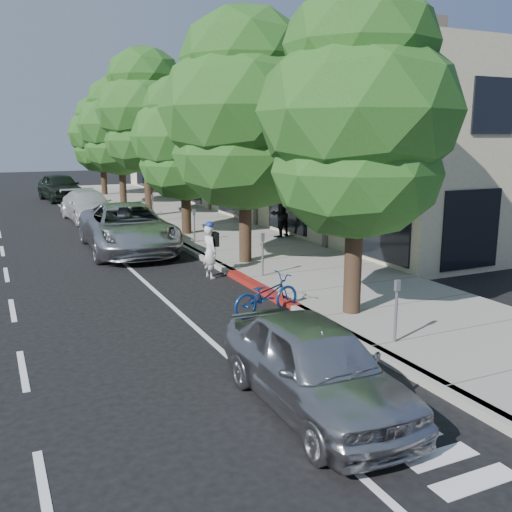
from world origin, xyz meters
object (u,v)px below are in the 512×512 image
street_tree_3 (145,112)px  cyclist (210,252)px  street_tree_0 (358,117)px  bicycle (266,295)px  pedestrian (279,214)px  street_tree_2 (184,139)px  dark_sedan (133,229)px  dark_suv_far (60,187)px  street_tree_4 (120,127)px  street_tree_5 (102,134)px  near_car_a (315,365)px  silver_suv (128,228)px  white_pickup (88,206)px  street_tree_1 (245,112)px

street_tree_3 → cyclist: size_ratio=5.35×
street_tree_0 → cyclist: (-1.60, 5.00, -3.75)m
bicycle → pedestrian: size_ratio=0.97×
street_tree_2 → street_tree_3: 6.13m
cyclist → pedestrian: (4.70, 4.61, 0.29)m
dark_sedan → dark_suv_far: size_ratio=0.78×
street_tree_2 → street_tree_0: bearing=-90.0°
street_tree_4 → street_tree_5: size_ratio=1.10×
street_tree_0 → near_car_a: size_ratio=1.76×
street_tree_3 → street_tree_4: (0.00, 6.00, -0.60)m
dark_sedan → street_tree_5: bearing=83.2°
silver_suv → pedestrian: bearing=-1.3°
street_tree_4 → cyclist: size_ratio=4.86×
street_tree_3 → dark_sedan: 8.75m
bicycle → dark_sedan: dark_sedan is taller
dark_sedan → dark_suv_far: 17.49m
street_tree_3 → white_pickup: size_ratio=1.67×
street_tree_3 → street_tree_4: size_ratio=1.10×
street_tree_2 → white_pickup: 7.91m
cyclist → street_tree_4: bearing=-13.9°
dark_sedan → white_pickup: bearing=93.9°
white_pickup → dark_suv_far: bearing=86.9°
street_tree_2 → near_car_a: 16.15m
dark_suv_far → near_car_a: size_ratio=1.25×
cyclist → dark_sedan: size_ratio=0.39×
street_tree_4 → white_pickup: bearing=-118.3°
street_tree_2 → street_tree_5: (0.00, 18.00, 0.21)m
street_tree_0 → street_tree_1: size_ratio=0.92×
street_tree_3 → pedestrian: size_ratio=4.52×
bicycle → pedestrian: bearing=-39.6°
white_pickup → pedestrian: pedestrian is taller
street_tree_2 → dark_sedan: street_tree_2 is taller
dark_sedan → white_pickup: size_ratio=0.80×
street_tree_4 → dark_suv_far: street_tree_4 is taller
street_tree_4 → dark_sedan: 13.83m
street_tree_0 → white_pickup: bearing=99.0°
cyclist → dark_suv_far: 23.53m
cyclist → pedestrian: pedestrian is taller
street_tree_1 → bicycle: size_ratio=4.42×
bicycle → street_tree_3: bearing=-16.0°
near_car_a → street_tree_3: bearing=82.8°
silver_suv → pedestrian: 6.02m
dark_sedan → cyclist: bearing=-80.8°
dark_suv_far → pedestrian: size_ratio=2.79×
street_tree_5 → dark_suv_far: (-3.10, -1.52, -3.35)m
white_pickup → bicycle: bearing=-90.0°
dark_suv_far → pedestrian: (6.20, -18.87, 0.20)m
street_tree_2 → silver_suv: street_tree_2 is taller
street_tree_0 → silver_suv: bearing=106.2°
bicycle → white_pickup: white_pickup is taller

